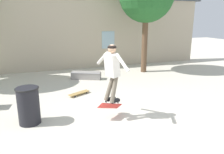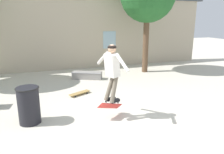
# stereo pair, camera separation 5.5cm
# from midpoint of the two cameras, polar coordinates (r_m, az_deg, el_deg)

# --- Properties ---
(ground_plane) EXTENTS (40.00, 40.00, 0.00)m
(ground_plane) POSITION_cam_midpoint_polar(r_m,az_deg,el_deg) (5.46, 7.84, -13.17)
(ground_plane) COLOR beige
(building_backdrop) EXTENTS (14.41, 0.52, 5.08)m
(building_backdrop) POSITION_cam_midpoint_polar(r_m,az_deg,el_deg) (11.57, -7.80, 12.59)
(building_backdrop) COLOR #B7A88E
(building_backdrop) RESTS_ON ground_plane
(skate_ledge) EXTENTS (1.32, 0.90, 0.32)m
(skate_ledge) POSITION_cam_midpoint_polar(r_m,az_deg,el_deg) (9.56, -6.35, 0.45)
(skate_ledge) COLOR gray
(skate_ledge) RESTS_ON ground_plane
(trash_bin) EXTENTS (0.57, 0.57, 0.94)m
(trash_bin) POSITION_cam_midpoint_polar(r_m,az_deg,el_deg) (5.85, -20.67, -6.74)
(trash_bin) COLOR black
(trash_bin) RESTS_ON ground_plane
(skater) EXTENTS (0.50, 1.18, 1.47)m
(skater) POSITION_cam_midpoint_polar(r_m,az_deg,el_deg) (5.44, 0.30, 2.33)
(skater) COLOR silver
(skateboard_flipping) EXTENTS (0.76, 0.45, 0.42)m
(skateboard_flipping) POSITION_cam_midpoint_polar(r_m,az_deg,el_deg) (5.82, -0.24, -7.52)
(skateboard_flipping) COLOR red
(skateboard_resting) EXTENTS (0.80, 0.54, 0.08)m
(skateboard_resting) POSITION_cam_midpoint_polar(r_m,az_deg,el_deg) (7.65, -8.25, -4.12)
(skateboard_resting) COLOR #AD894C
(skateboard_resting) RESTS_ON ground_plane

